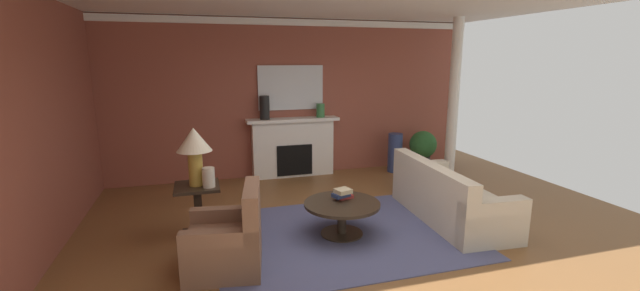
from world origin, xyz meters
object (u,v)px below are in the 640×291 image
Objects in this scene: vase_mantel_left at (265,108)px; potted_plant at (423,147)px; table_lamp at (194,145)px; fireplace at (293,149)px; vase_on_side_table at (209,177)px; coffee_table at (342,211)px; mantel_mirror at (291,88)px; sofa at (448,200)px; vase_mantel_right at (320,110)px; vase_tall_corner at (395,153)px; side_table at (198,207)px; armchair_near_window at (228,243)px.

vase_mantel_left is 3.37m from potted_plant.
vase_mantel_left reaches higher than table_lamp.
fireplace is 2.70m from potted_plant.
vase_on_side_table reaches higher than potted_plant.
coffee_table is 2.08m from table_lamp.
sofa is (1.64, -2.97, -1.44)m from mantel_mirror.
coffee_table is (-1.66, -0.07, 0.04)m from sofa.
vase_mantel_right reaches higher than vase_tall_corner.
vase_tall_corner is at bearing 173.02° from potted_plant.
mantel_mirror is 1.83× the size of side_table.
vase_mantel_right reaches higher than sofa.
potted_plant is (4.35, 2.17, -0.33)m from vase_on_side_table.
potted_plant is (2.68, -0.37, -0.06)m from fireplace.
coffee_table is at bearing -136.63° from potted_plant.
table_lamp reaches higher than armchair_near_window.
mantel_mirror reaches higher than potted_plant.
armchair_near_window is at bearing -121.68° from vase_mantel_right.
mantel_mirror is at bearing 89.64° from coffee_table.
vase_mantel_left is at bearing 61.68° from table_lamp.
vase_on_side_table is 0.31× the size of vase_tall_corner.
vase_tall_corner reaches higher than coffee_table.
vase_on_side_table is (0.15, -0.12, -0.40)m from table_lamp.
vase_mantel_right is at bearing 170.71° from vase_tall_corner.
fireplace is 3.05m from vase_on_side_table.
potted_plant is (4.50, 2.05, -0.73)m from table_lamp.
vase_on_side_table is (-1.68, -2.54, 0.27)m from fireplace.
vase_on_side_table is 2.79m from vase_mantel_left.
vase_mantel_right is (2.08, 3.36, 0.99)m from armchair_near_window.
sofa is 2.69m from potted_plant.
side_table is at bearing 164.49° from coffee_table.
mantel_mirror is 3.00m from potted_plant.
mantel_mirror is 1.71× the size of table_lamp.
mantel_mirror is at bearing 57.77° from vase_on_side_table.
sofa is at bearing -68.78° from vase_mantel_right.
coffee_table is 2.22× the size of vase_mantel_left.
sofa is at bearing -61.13° from mantel_mirror.
vase_mantel_right is at bearing 58.32° from armchair_near_window.
table_lamp reaches higher than potted_plant.
armchair_near_window is 1.36× the size of side_table.
mantel_mirror is at bearing 66.64° from armchair_near_window.
fireplace is at bearing 65.91° from armchair_near_window.
table_lamp is 0.44m from vase_on_side_table.
fireplace is at bearing 89.63° from coffee_table.
fireplace is 3.30m from sofa.
table_lamp is (-1.83, -2.42, 0.67)m from fireplace.
vase_mantel_left is (1.28, 2.37, 0.16)m from table_lamp.
coffee_table is 3.75× the size of vase_mantel_right.
vase_mantel_right reaches higher than coffee_table.
vase_tall_corner is (3.75, 2.24, -0.43)m from vase_on_side_table.
potted_plant reaches higher than coffee_table.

